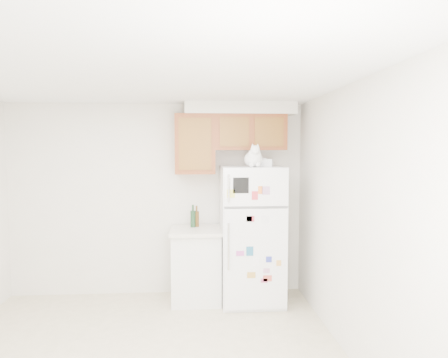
{
  "coord_description": "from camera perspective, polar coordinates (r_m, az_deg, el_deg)",
  "views": [
    {
      "loc": [
        0.51,
        -3.26,
        1.91
      ],
      "look_at": [
        0.85,
        1.55,
        1.55
      ],
      "focal_mm": 32.0,
      "sensor_mm": 36.0,
      "label": 1
    }
  ],
  "objects": [
    {
      "name": "room_shell",
      "position": [
        3.53,
        -10.3,
        0.36
      ],
      "size": [
        3.84,
        4.04,
        2.52
      ],
      "color": "silver",
      "rests_on": "ground_plane"
    },
    {
      "name": "refrigerator",
      "position": [
        5.02,
        3.97,
        -7.91
      ],
      "size": [
        0.76,
        0.78,
        1.7
      ],
      "color": "white",
      "rests_on": "ground_plane"
    },
    {
      "name": "base_counter",
      "position": [
        5.14,
        -3.97,
        -12.08
      ],
      "size": [
        0.64,
        0.64,
        0.92
      ],
      "color": "white",
      "rests_on": "ground_plane"
    },
    {
      "name": "cat",
      "position": [
        4.78,
        4.31,
        3.0
      ],
      "size": [
        0.27,
        0.4,
        0.28
      ],
      "color": "white",
      "rests_on": "refrigerator"
    },
    {
      "name": "storage_box_back",
      "position": [
        5.08,
        5.07,
        2.45
      ],
      "size": [
        0.2,
        0.16,
        0.1
      ],
      "primitive_type": "cube",
      "rotation": [
        0.0,
        0.0,
        -0.15
      ],
      "color": "white",
      "rests_on": "refrigerator"
    },
    {
      "name": "storage_box_front",
      "position": [
        4.86,
        6.06,
        2.3
      ],
      "size": [
        0.18,
        0.15,
        0.09
      ],
      "primitive_type": "cube",
      "rotation": [
        0.0,
        0.0,
        -0.33
      ],
      "color": "white",
      "rests_on": "refrigerator"
    },
    {
      "name": "bottle_green",
      "position": [
        5.11,
        -4.46,
        -5.28
      ],
      "size": [
        0.07,
        0.07,
        0.29
      ],
      "primitive_type": null,
      "color": "#19381E",
      "rests_on": "base_counter"
    },
    {
      "name": "bottle_amber",
      "position": [
        5.14,
        -3.94,
        -5.32
      ],
      "size": [
        0.06,
        0.06,
        0.27
      ],
      "primitive_type": null,
      "color": "#593814",
      "rests_on": "base_counter"
    }
  ]
}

